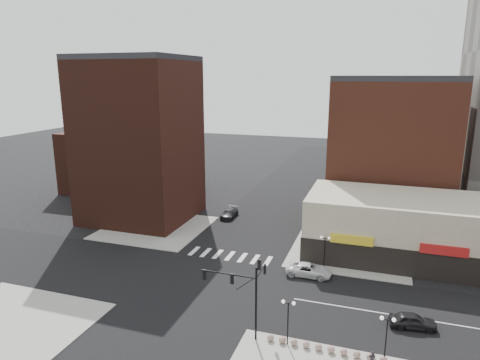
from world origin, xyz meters
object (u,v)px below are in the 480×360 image
(traffic_signal, at_px, (247,286))
(white_suv, at_px, (309,270))
(pedestrian, at_px, (372,360))
(street_lamp_ne, at_px, (325,244))
(street_lamp_se_a, at_px, (288,311))
(street_lamp_se_b, at_px, (387,328))
(dark_sedan_north, at_px, (229,213))
(dark_sedan_east, at_px, (413,321))

(traffic_signal, relative_size, white_suv, 1.47)
(traffic_signal, distance_m, pedestrian, 11.62)
(white_suv, bearing_deg, street_lamp_ne, -35.10)
(street_lamp_se_a, relative_size, street_lamp_se_b, 1.00)
(white_suv, height_order, dark_sedan_north, white_suv)
(street_lamp_se_b, height_order, dark_sedan_east, street_lamp_se_b)
(street_lamp_se_b, relative_size, street_lamp_ne, 1.00)
(pedestrian, bearing_deg, street_lamp_se_b, -133.16)
(pedestrian, bearing_deg, traffic_signal, -10.31)
(street_lamp_se_b, height_order, street_lamp_ne, same)
(street_lamp_ne, relative_size, pedestrian, 2.52)
(dark_sedan_north, bearing_deg, white_suv, -47.74)
(street_lamp_se_b, relative_size, pedestrian, 2.52)
(traffic_signal, relative_size, dark_sedan_north, 1.59)
(dark_sedan_north, distance_m, pedestrian, 39.66)
(street_lamp_se_a, xyz_separation_m, dark_sedan_east, (10.48, 6.27, -2.57))
(street_lamp_se_a, bearing_deg, street_lamp_ne, 86.42)
(street_lamp_ne, bearing_deg, pedestrian, -70.51)
(street_lamp_se_b, bearing_deg, street_lamp_ne, 113.63)
(traffic_signal, distance_m, white_suv, 14.65)
(street_lamp_se_a, xyz_separation_m, street_lamp_se_b, (8.00, 0.00, 0.00))
(street_lamp_se_a, height_order, white_suv, street_lamp_se_a)
(traffic_signal, bearing_deg, pedestrian, -6.84)
(dark_sedan_east, xyz_separation_m, dark_sedan_north, (-26.91, 24.55, -0.01))
(traffic_signal, height_order, street_lamp_se_a, traffic_signal)
(traffic_signal, bearing_deg, street_lamp_se_a, -2.57)
(pedestrian, bearing_deg, street_lamp_ne, -73.98)
(street_lamp_ne, height_order, dark_sedan_east, street_lamp_ne)
(traffic_signal, xyz_separation_m, street_lamp_se_b, (11.76, -0.17, -1.67))
(street_lamp_se_a, relative_size, dark_sedan_north, 0.85)
(traffic_signal, relative_size, street_lamp_se_b, 1.87)
(street_lamp_se_a, distance_m, dark_sedan_east, 12.48)
(street_lamp_se_b, height_order, dark_sedan_north, street_lamp_se_b)
(white_suv, xyz_separation_m, pedestrian, (7.53, -14.94, 0.21))
(street_lamp_se_a, height_order, dark_sedan_north, street_lamp_se_a)
(dark_sedan_east, bearing_deg, pedestrian, 147.22)
(street_lamp_ne, xyz_separation_m, dark_sedan_east, (9.48, -9.73, -2.57))
(street_lamp_se_b, xyz_separation_m, dark_sedan_east, (2.48, 6.27, -2.57))
(street_lamp_se_a, distance_m, white_suv, 14.05)
(pedestrian, bearing_deg, dark_sedan_north, -57.14)
(dark_sedan_east, relative_size, dark_sedan_north, 0.87)
(traffic_signal, height_order, street_lamp_se_b, traffic_signal)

